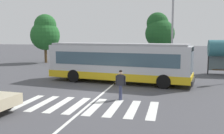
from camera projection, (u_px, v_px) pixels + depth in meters
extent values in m
plane|color=#47474C|center=(96.00, 94.00, 16.35)|extent=(160.00, 160.00, 0.00)
cylinder|color=black|center=(169.00, 77.00, 20.19)|extent=(1.03, 0.44, 1.00)
cylinder|color=black|center=(164.00, 82.00, 18.02)|extent=(1.03, 0.44, 1.00)
cylinder|color=black|center=(87.00, 72.00, 22.70)|extent=(1.03, 0.44, 1.00)
cylinder|color=black|center=(74.00, 76.00, 20.53)|extent=(1.03, 0.44, 1.00)
cube|color=silver|center=(118.00, 62.00, 20.30)|extent=(11.25, 4.09, 2.55)
cube|color=gold|center=(118.00, 75.00, 20.42)|extent=(11.36, 4.13, 0.55)
cube|color=#3D5666|center=(118.00, 58.00, 20.26)|extent=(9.95, 3.96, 0.96)
cube|color=#3D5666|center=(192.00, 62.00, 18.31)|extent=(0.36, 2.23, 1.63)
cube|color=black|center=(193.00, 49.00, 18.21)|extent=(0.34, 1.93, 0.28)
cube|color=#99999E|center=(119.00, 44.00, 20.14)|extent=(10.79, 3.83, 0.16)
cube|color=#28282B|center=(193.00, 81.00, 18.44)|extent=(0.48, 2.54, 0.36)
cylinder|color=#333856|center=(121.00, 92.00, 15.03)|extent=(0.16, 0.16, 0.85)
cylinder|color=#333856|center=(120.00, 93.00, 14.83)|extent=(0.16, 0.16, 0.85)
cube|color=#232328|center=(121.00, 80.00, 14.84)|extent=(0.41, 0.28, 0.60)
cylinder|color=#232328|center=(116.00, 80.00, 14.88)|extent=(0.10, 0.10, 0.55)
cylinder|color=#232328|center=(125.00, 81.00, 14.80)|extent=(0.10, 0.10, 0.55)
sphere|color=tan|center=(121.00, 73.00, 14.79)|extent=(0.22, 0.22, 0.22)
sphere|color=black|center=(121.00, 72.00, 14.78)|extent=(0.19, 0.19, 0.19)
cylinder|color=black|center=(8.00, 103.00, 12.94)|extent=(0.66, 0.26, 0.64)
cylinder|color=black|center=(79.00, 62.00, 32.48)|extent=(0.24, 0.65, 0.64)
cylinder|color=black|center=(91.00, 63.00, 32.02)|extent=(0.24, 0.65, 0.64)
cylinder|color=black|center=(69.00, 65.00, 29.82)|extent=(0.24, 0.65, 0.64)
cylinder|color=black|center=(83.00, 65.00, 29.36)|extent=(0.24, 0.65, 0.64)
cube|color=white|center=(81.00, 61.00, 30.88)|extent=(2.07, 4.59, 0.52)
cube|color=#3D5666|center=(80.00, 57.00, 30.74)|extent=(1.72, 2.25, 0.44)
cube|color=white|center=(80.00, 56.00, 30.72)|extent=(1.64, 2.06, 0.09)
cylinder|color=black|center=(99.00, 63.00, 32.03)|extent=(0.24, 0.65, 0.64)
cylinder|color=black|center=(112.00, 63.00, 31.55)|extent=(0.24, 0.65, 0.64)
cylinder|color=black|center=(91.00, 65.00, 29.38)|extent=(0.24, 0.65, 0.64)
cylinder|color=black|center=(105.00, 66.00, 28.90)|extent=(0.24, 0.65, 0.64)
cube|color=#B7BABF|center=(102.00, 61.00, 30.42)|extent=(2.13, 4.62, 0.52)
cube|color=#3D5666|center=(102.00, 57.00, 30.28)|extent=(1.75, 2.27, 0.44)
cube|color=#B7BABF|center=(102.00, 56.00, 30.26)|extent=(1.66, 2.08, 0.09)
cylinder|color=black|center=(122.00, 64.00, 30.92)|extent=(0.25, 0.65, 0.64)
cylinder|color=black|center=(136.00, 64.00, 30.42)|extent=(0.25, 0.65, 0.64)
cylinder|color=black|center=(115.00, 66.00, 28.28)|extent=(0.25, 0.65, 0.64)
cylinder|color=black|center=(130.00, 67.00, 27.78)|extent=(0.25, 0.65, 0.64)
cube|color=#234293|center=(126.00, 62.00, 29.31)|extent=(2.19, 4.64, 0.52)
cube|color=#3D5666|center=(126.00, 58.00, 29.17)|extent=(1.78, 2.29, 0.44)
cube|color=#234293|center=(126.00, 57.00, 29.14)|extent=(1.69, 2.10, 0.09)
cylinder|color=black|center=(144.00, 64.00, 30.17)|extent=(0.27, 0.66, 0.64)
cylinder|color=black|center=(159.00, 65.00, 29.63)|extent=(0.27, 0.66, 0.64)
cylinder|color=black|center=(139.00, 67.00, 27.55)|extent=(0.27, 0.66, 0.64)
cylinder|color=black|center=(154.00, 68.00, 27.01)|extent=(0.27, 0.66, 0.64)
cube|color=#38383D|center=(149.00, 63.00, 28.55)|extent=(2.29, 4.67, 0.52)
cube|color=#3D5666|center=(149.00, 59.00, 28.41)|extent=(1.82, 2.32, 0.44)
cube|color=#38383D|center=(149.00, 57.00, 28.39)|extent=(1.73, 2.13, 0.09)
cylinder|color=black|center=(168.00, 65.00, 30.13)|extent=(0.26, 0.66, 0.64)
cylinder|color=black|center=(183.00, 65.00, 29.61)|extent=(0.26, 0.66, 0.64)
cylinder|color=black|center=(165.00, 67.00, 27.50)|extent=(0.26, 0.66, 0.64)
cylinder|color=black|center=(181.00, 68.00, 26.98)|extent=(0.26, 0.66, 0.64)
cube|color=#C6B793|center=(174.00, 63.00, 28.52)|extent=(2.23, 4.65, 0.52)
cube|color=#3D5666|center=(174.00, 59.00, 28.38)|extent=(1.79, 2.30, 0.44)
cube|color=#C6B793|center=(174.00, 57.00, 28.35)|extent=(1.71, 2.11, 0.09)
cylinder|color=#28282B|center=(208.00, 62.00, 24.65)|extent=(0.12, 0.12, 2.30)
cylinder|color=#939399|center=(172.00, 27.00, 25.67)|extent=(0.20, 0.20, 9.05)
cylinder|color=brown|center=(46.00, 54.00, 35.14)|extent=(0.36, 0.36, 2.28)
sphere|color=#236028|center=(45.00, 36.00, 34.83)|extent=(3.90, 3.90, 3.90)
sphere|color=#236028|center=(45.00, 25.00, 34.72)|extent=(2.93, 2.93, 2.93)
cylinder|color=brown|center=(159.00, 54.00, 34.37)|extent=(0.36, 0.36, 2.57)
sphere|color=#1E5123|center=(160.00, 34.00, 34.05)|extent=(3.82, 3.82, 3.82)
sphere|color=#1E5123|center=(157.00, 23.00, 34.28)|extent=(2.86, 2.86, 2.86)
cube|color=silver|center=(27.00, 102.00, 14.42)|extent=(0.45, 3.32, 0.01)
cube|color=silver|center=(43.00, 103.00, 14.20)|extent=(0.45, 3.32, 0.01)
cube|color=silver|center=(60.00, 104.00, 13.98)|extent=(0.45, 3.32, 0.01)
cube|color=silver|center=(77.00, 105.00, 13.76)|extent=(0.45, 3.32, 0.01)
cube|color=silver|center=(95.00, 106.00, 13.55)|extent=(0.45, 3.32, 0.01)
cube|color=silver|center=(114.00, 108.00, 13.33)|extent=(0.45, 3.32, 0.01)
cube|color=silver|center=(133.00, 109.00, 13.11)|extent=(0.45, 3.32, 0.01)
cube|color=silver|center=(153.00, 110.00, 12.89)|extent=(0.45, 3.32, 0.01)
cube|color=silver|center=(109.00, 88.00, 18.21)|extent=(0.16, 24.00, 0.01)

